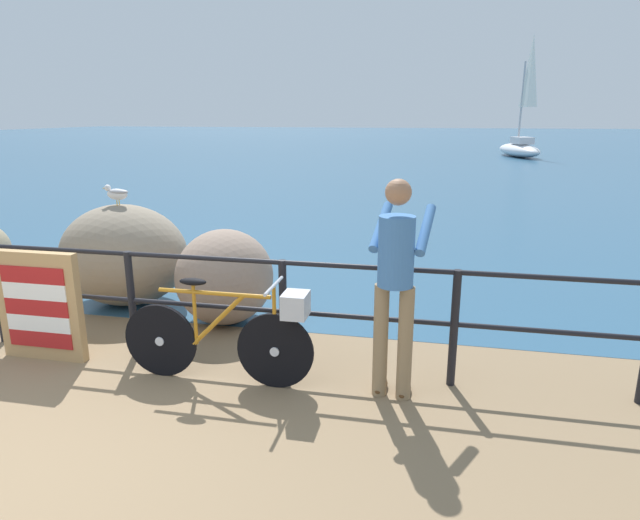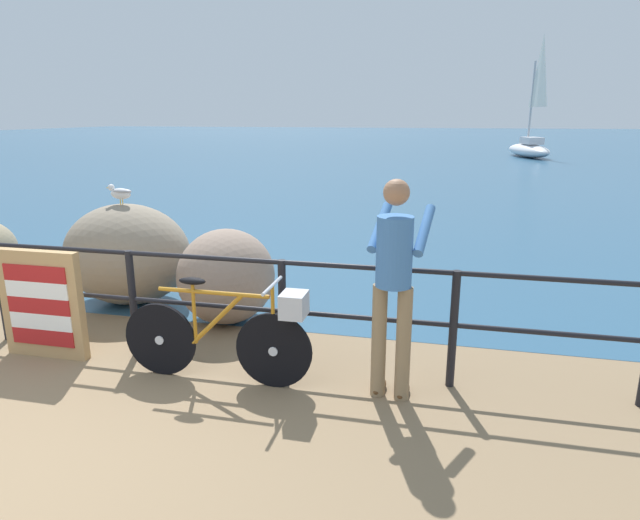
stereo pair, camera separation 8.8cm
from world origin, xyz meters
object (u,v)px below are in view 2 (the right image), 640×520
Objects in this scene: breakwater_boulder_right at (226,276)px; person_at_railing at (394,280)px; bicycle at (232,332)px; sailboat at (530,144)px; folded_deckchair_stack at (42,304)px; breakwater_boulder_main at (128,254)px; seagull at (120,193)px.

person_at_railing is at bearing -33.11° from breakwater_boulder_right.
sailboat is at bearing 77.65° from bicycle.
breakwater_boulder_main is at bearing 92.74° from folded_deckchair_stack.
person_at_railing reaches higher than bicycle.
breakwater_boulder_right is at bearing 169.36° from seagull.
seagull is (-2.01, 1.65, 0.89)m from bicycle.
bicycle is at bearing 152.62° from sailboat.
person_at_railing is at bearing 155.31° from sailboat.
person_at_railing is 0.29× the size of sailboat.
sailboat is (5.95, 27.29, 0.24)m from bicycle.
person_at_railing is 3.30m from folded_deckchair_stack.
breakwater_boulder_right is 0.18× the size of sailboat.
sailboat reaches higher than breakwater_boulder_right.
breakwater_boulder_main reaches higher than breakwater_boulder_right.
person_at_railing is 5.28× the size of seagull.
folded_deckchair_stack is at bearing 177.08° from bicycle.
folded_deckchair_stack is at bearing 148.77° from sailboat.
folded_deckchair_stack is 0.92× the size of breakwater_boulder_right.
folded_deckchair_stack is at bearing 95.14° from seagull.
folded_deckchair_stack is 1.57m from breakwater_boulder_main.
person_at_railing is 3.72m from seagull.
person_at_railing is at bearing 156.74° from seagull.
person_at_railing is at bearing 2.98° from bicycle.
person_at_railing is (1.34, 0.07, 0.53)m from bicycle.
person_at_railing reaches higher than seagull.
sailboat reaches higher than seagull.
breakwater_boulder_right is (1.40, -0.33, -0.09)m from breakwater_boulder_main.
breakwater_boulder_right is (-1.94, 1.26, -0.47)m from person_at_railing.
person_at_railing reaches higher than breakwater_boulder_right.
bicycle is at bearing -65.93° from breakwater_boulder_right.
bicycle is 1.50× the size of breakwater_boulder_right.
seagull is at bearing 167.36° from breakwater_boulder_right.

